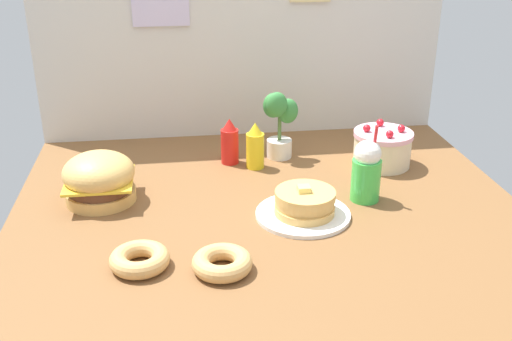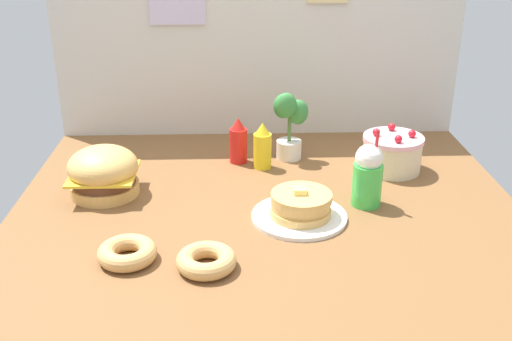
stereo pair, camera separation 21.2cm
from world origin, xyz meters
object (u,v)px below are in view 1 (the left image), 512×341
object	(u,v)px
pancake_stack	(304,206)
layer_cake	(382,148)
donut_pink_glaze	(140,259)
burger	(99,179)
cream_soda_cup	(366,171)
potted_plant	(279,122)
mustard_bottle	(255,147)
donut_chocolate	(222,262)
ketchup_bottle	(230,143)

from	to	relation	value
pancake_stack	layer_cake	distance (cm)	60.54
pancake_stack	donut_pink_glaze	xyz separation A→B (cm)	(-57.74, -26.21, -1.26)
burger	cream_soda_cup	xyz separation A→B (cm)	(100.06, -12.54, 2.70)
potted_plant	mustard_bottle	bearing A→B (deg)	-139.49
burger	donut_chocolate	size ratio (longest dim) A/B	1.43
burger	donut_chocolate	bearing A→B (deg)	-52.74
ketchup_bottle	pancake_stack	bearing A→B (deg)	-67.93
layer_cake	ketchup_bottle	size ratio (longest dim) A/B	1.25
donut_chocolate	potted_plant	world-z (taller)	potted_plant
donut_chocolate	layer_cake	bearing A→B (deg)	44.39
pancake_stack	donut_pink_glaze	size ratio (longest dim) A/B	1.83
pancake_stack	ketchup_bottle	bearing A→B (deg)	112.07
mustard_bottle	donut_pink_glaze	distance (cm)	86.86
layer_cake	potted_plant	world-z (taller)	potted_plant
mustard_bottle	potted_plant	xyz separation A→B (cm)	(12.03, 10.28, 7.15)
burger	ketchup_bottle	distance (cm)	60.64
burger	donut_chocolate	distance (cm)	69.08
ketchup_bottle	burger	bearing A→B (deg)	-149.75
burger	pancake_stack	bearing A→B (deg)	-17.28
ketchup_bottle	potted_plant	xyz separation A→B (cm)	(22.32, 3.67, 7.15)
ketchup_bottle	donut_pink_glaze	size ratio (longest dim) A/B	1.08
burger	mustard_bottle	bearing A→B (deg)	20.91
donut_pink_glaze	potted_plant	bearing A→B (deg)	55.06
ketchup_bottle	potted_plant	world-z (taller)	potted_plant
pancake_stack	mustard_bottle	distance (cm)	48.64
cream_soda_cup	mustard_bottle	bearing A→B (deg)	135.70
cream_soda_cup	potted_plant	distance (cm)	53.39
ketchup_bottle	cream_soda_cup	xyz separation A→B (cm)	(47.68, -43.09, 2.52)
layer_cake	cream_soda_cup	bearing A→B (deg)	-118.43
layer_cake	burger	bearing A→B (deg)	-170.68
ketchup_bottle	donut_pink_glaze	world-z (taller)	ketchup_bottle
burger	cream_soda_cup	bearing A→B (deg)	-7.14
layer_cake	donut_chocolate	size ratio (longest dim) A/B	1.34
burger	pancake_stack	xyz separation A→B (cm)	(74.11, -23.06, -4.95)
ketchup_bottle	cream_soda_cup	distance (cm)	64.31
layer_cake	donut_pink_glaze	world-z (taller)	layer_cake
layer_cake	donut_chocolate	bearing A→B (deg)	-135.61
burger	cream_soda_cup	world-z (taller)	cream_soda_cup
pancake_stack	mustard_bottle	bearing A→B (deg)	103.68
layer_cake	mustard_bottle	world-z (taller)	mustard_bottle
mustard_bottle	donut_pink_glaze	xyz separation A→B (cm)	(-46.30, -73.21, -6.38)
pancake_stack	mustard_bottle	world-z (taller)	mustard_bottle
burger	pancake_stack	size ratio (longest dim) A/B	0.78
burger	layer_cake	bearing A→B (deg)	9.32
mustard_bottle	donut_chocolate	world-z (taller)	mustard_bottle
burger	donut_pink_glaze	size ratio (longest dim) A/B	1.43
potted_plant	pancake_stack	bearing A→B (deg)	-90.59
cream_soda_cup	donut_pink_glaze	xyz separation A→B (cm)	(-83.69, -36.73, -8.90)
ketchup_bottle	potted_plant	size ratio (longest dim) A/B	0.66
burger	ketchup_bottle	world-z (taller)	ketchup_bottle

